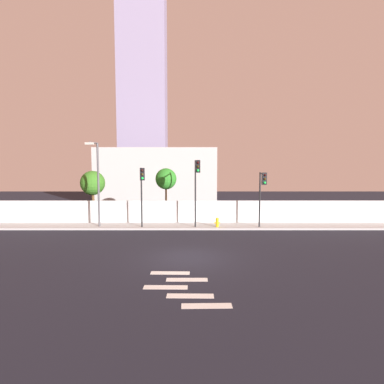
# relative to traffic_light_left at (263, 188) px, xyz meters

# --- Properties ---
(ground_plane) EXTENTS (80.00, 80.00, 0.00)m
(ground_plane) POSITION_rel_traffic_light_left_xyz_m (-5.46, -7.05, -3.22)
(ground_plane) COLOR black
(sidewalk) EXTENTS (36.00, 2.40, 0.15)m
(sidewalk) POSITION_rel_traffic_light_left_xyz_m (-5.46, 1.15, -3.15)
(sidewalk) COLOR #A8A8A8
(sidewalk) RESTS_ON ground
(perimeter_wall) EXTENTS (36.00, 0.18, 1.80)m
(perimeter_wall) POSITION_rel_traffic_light_left_xyz_m (-5.46, 2.44, -2.17)
(perimeter_wall) COLOR silver
(perimeter_wall) RESTS_ON sidewalk
(crosswalk_marking) EXTENTS (3.41, 3.88, 0.01)m
(crosswalk_marking) POSITION_rel_traffic_light_left_xyz_m (-5.62, -11.15, -3.22)
(crosswalk_marking) COLOR silver
(crosswalk_marking) RESTS_ON ground
(traffic_light_left) EXTENTS (0.36, 1.13, 4.20)m
(traffic_light_left) POSITION_rel_traffic_light_left_xyz_m (0.00, 0.00, 0.00)
(traffic_light_left) COLOR black
(traffic_light_left) RESTS_ON sidewalk
(traffic_light_center) EXTENTS (0.50, 1.39, 4.54)m
(traffic_light_center) POSITION_rel_traffic_light_left_xyz_m (-8.96, -0.13, 0.25)
(traffic_light_center) COLOR black
(traffic_light_center) RESTS_ON sidewalk
(traffic_light_right) EXTENTS (0.39, 1.60, 5.11)m
(traffic_light_right) POSITION_rel_traffic_light_left_xyz_m (-4.91, -0.20, 0.64)
(traffic_light_right) COLOR black
(traffic_light_right) RESTS_ON sidewalk
(street_lamp_curbside) EXTENTS (0.62, 1.69, 6.43)m
(street_lamp_curbside) POSITION_rel_traffic_light_left_xyz_m (-12.45, 0.48, 0.72)
(street_lamp_curbside) COLOR #4C4C51
(street_lamp_curbside) RESTS_ON sidewalk
(fire_hydrant) EXTENTS (0.44, 0.26, 0.73)m
(fire_hydrant) POSITION_rel_traffic_light_left_xyz_m (-3.31, 0.47, -2.68)
(fire_hydrant) COLOR gold
(fire_hydrant) RESTS_ON sidewalk
(roadside_tree_leftmost) EXTENTS (2.10, 2.10, 4.38)m
(roadside_tree_leftmost) POSITION_rel_traffic_light_left_xyz_m (-13.82, 3.74, 0.08)
(roadside_tree_leftmost) COLOR brown
(roadside_tree_leftmost) RESTS_ON ground
(roadside_tree_midleft) EXTENTS (1.82, 1.82, 4.60)m
(roadside_tree_midleft) POSITION_rel_traffic_light_left_xyz_m (-7.49, 3.74, 0.43)
(roadside_tree_midleft) COLOR brown
(roadside_tree_midleft) RESTS_ON ground
(low_building_distant) EXTENTS (14.58, 6.00, 6.87)m
(low_building_distant) POSITION_rel_traffic_light_left_xyz_m (-9.61, 16.44, 0.21)
(low_building_distant) COLOR #AEAEAE
(low_building_distant) RESTS_ON ground
(tower_on_skyline) EXTENTS (7.47, 5.00, 31.26)m
(tower_on_skyline) POSITION_rel_traffic_light_left_xyz_m (-13.10, 28.44, 12.41)
(tower_on_skyline) COLOR gray
(tower_on_skyline) RESTS_ON ground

